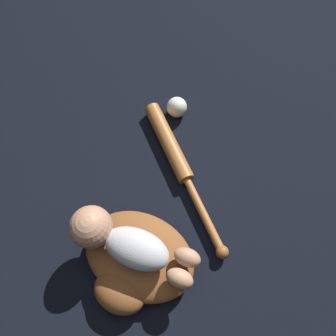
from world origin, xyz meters
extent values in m
plane|color=black|center=(0.00, 0.00, 0.00)|extent=(6.00, 6.00, 0.00)
ellipsoid|color=brown|center=(-0.01, 0.00, 0.04)|extent=(0.34, 0.26, 0.09)
ellipsoid|color=brown|center=(0.00, 0.11, 0.04)|extent=(0.15, 0.12, 0.09)
ellipsoid|color=#B2B2B7|center=(-0.01, 0.00, 0.13)|extent=(0.19, 0.11, 0.09)
sphere|color=tan|center=(0.13, 0.00, 0.14)|extent=(0.12, 0.12, 0.12)
ellipsoid|color=tan|center=(-0.14, 0.02, 0.11)|extent=(0.08, 0.05, 0.05)
ellipsoid|color=tan|center=(-0.14, -0.04, 0.11)|extent=(0.08, 0.05, 0.05)
cylinder|color=#9E602D|center=(0.07, -0.38, 0.03)|extent=(0.26, 0.25, 0.05)
cylinder|color=#9E602D|center=(-0.13, -0.19, 0.03)|extent=(0.20, 0.19, 0.02)
sphere|color=brown|center=(-0.22, -0.11, 0.03)|extent=(0.04, 0.04, 0.04)
sphere|color=silver|center=(0.10, -0.52, 0.04)|extent=(0.07, 0.07, 0.07)
camera|label=1|loc=(-0.15, 0.13, 1.00)|focal=35.00mm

